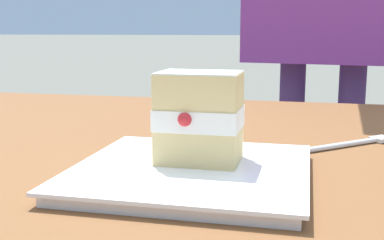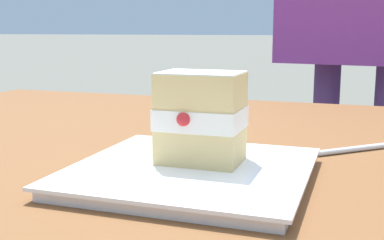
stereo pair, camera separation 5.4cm
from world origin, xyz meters
name	(u,v)px [view 2 (the right image)]	position (x,y,z in m)	size (l,w,h in m)	color
patio_table	(195,205)	(0.00, 0.00, 0.64)	(1.36, 0.93, 0.74)	brown
dessert_plate	(192,172)	(0.06, -0.18, 0.75)	(0.26, 0.26, 0.02)	white
cake_slice	(201,117)	(0.06, -0.16, 0.80)	(0.09, 0.08, 0.10)	#E0C17A
dessert_fork	(371,147)	(0.25, 0.03, 0.74)	(0.14, 0.13, 0.01)	silver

